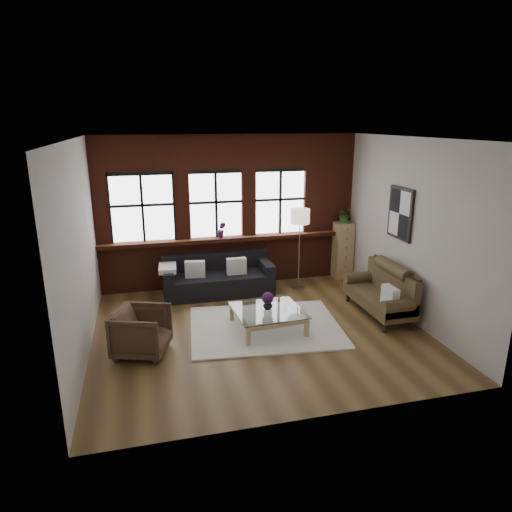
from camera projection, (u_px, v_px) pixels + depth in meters
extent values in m
plane|color=brown|center=(259.00, 330.00, 7.84)|extent=(5.50, 5.50, 0.00)
plane|color=white|center=(259.00, 138.00, 6.93)|extent=(5.50, 5.50, 0.00)
plane|color=#BBB5AE|center=(230.00, 211.00, 9.71)|extent=(5.50, 0.00, 5.50)
plane|color=#BBB5AE|center=(315.00, 295.00, 5.06)|extent=(5.50, 0.00, 5.50)
plane|color=#BBB5AE|center=(79.00, 252.00, 6.74)|extent=(0.00, 5.00, 5.00)
plane|color=#BBB5AE|center=(410.00, 230.00, 8.03)|extent=(0.00, 5.00, 5.00)
cube|color=#5B2415|center=(231.00, 239.00, 9.73)|extent=(5.50, 0.30, 0.08)
cube|color=silver|center=(265.00, 327.00, 7.94)|extent=(2.76, 2.27, 0.03)
cube|color=silver|center=(195.00, 269.00, 9.14)|extent=(0.42, 0.20, 0.34)
cube|color=silver|center=(237.00, 266.00, 9.34)|extent=(0.40, 0.15, 0.34)
cube|color=silver|center=(390.00, 296.00, 7.82)|extent=(0.14, 0.38, 0.34)
imported|color=#412D20|center=(142.00, 332.00, 6.97)|extent=(1.00, 0.99, 0.72)
imported|color=#B2B2B2|center=(268.00, 305.00, 7.75)|extent=(0.20, 0.20, 0.17)
sphere|color=#4A1D54|center=(268.00, 298.00, 7.72)|extent=(0.20, 0.20, 0.20)
cube|color=tan|center=(342.00, 250.00, 10.33)|extent=(0.39, 0.39, 1.28)
imported|color=#2D5923|center=(344.00, 214.00, 10.10)|extent=(0.40, 0.37, 0.36)
imported|color=#4A1D54|center=(221.00, 230.00, 9.59)|extent=(0.22, 0.19, 0.35)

